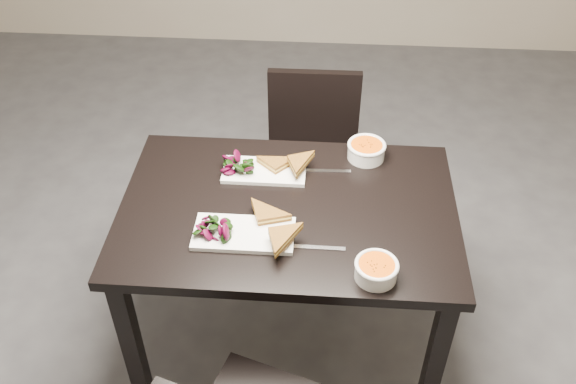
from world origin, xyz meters
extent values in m
plane|color=#47474C|center=(0.00, 0.00, 0.00)|extent=(5.00, 5.00, 0.00)
cube|color=black|center=(0.48, -0.21, 0.73)|extent=(1.20, 0.80, 0.04)
cube|color=black|center=(-0.06, -0.55, 0.35)|extent=(0.06, 0.06, 0.71)
cube|color=black|center=(1.02, -0.55, 0.35)|extent=(0.06, 0.06, 0.71)
cube|color=black|center=(-0.06, 0.13, 0.35)|extent=(0.06, 0.06, 0.71)
cube|color=black|center=(1.02, 0.13, 0.35)|extent=(0.06, 0.06, 0.71)
cube|color=black|center=(0.54, 0.38, 0.43)|extent=(0.42, 0.42, 0.04)
cube|color=black|center=(0.36, 0.20, 0.21)|extent=(0.04, 0.04, 0.41)
cube|color=black|center=(0.72, 0.20, 0.21)|extent=(0.04, 0.04, 0.41)
cube|color=black|center=(0.36, 0.56, 0.21)|extent=(0.04, 0.04, 0.41)
cube|color=black|center=(0.72, 0.56, 0.21)|extent=(0.04, 0.04, 0.41)
cube|color=black|center=(0.54, 0.57, 0.65)|extent=(0.42, 0.04, 0.40)
cube|color=white|center=(0.34, -0.37, 0.76)|extent=(0.34, 0.17, 0.02)
cylinder|color=white|center=(0.78, -0.52, 0.78)|extent=(0.13, 0.13, 0.05)
cylinder|color=#F95A0B|center=(0.78, -0.52, 0.80)|extent=(0.12, 0.12, 0.02)
torus|color=white|center=(0.78, -0.52, 0.81)|extent=(0.14, 0.14, 0.01)
cube|color=silver|center=(0.59, -0.41, 0.75)|extent=(0.18, 0.02, 0.00)
cube|color=white|center=(0.38, -0.03, 0.76)|extent=(0.31, 0.16, 0.02)
cylinder|color=white|center=(0.76, 0.10, 0.78)|extent=(0.14, 0.14, 0.06)
cylinder|color=#F95A0B|center=(0.76, 0.10, 0.80)|extent=(0.12, 0.12, 0.02)
torus|color=white|center=(0.76, 0.10, 0.81)|extent=(0.15, 0.15, 0.01)
cube|color=silver|center=(0.61, 0.00, 0.75)|extent=(0.18, 0.02, 0.00)
camera|label=1|loc=(0.60, -1.87, 2.24)|focal=39.20mm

